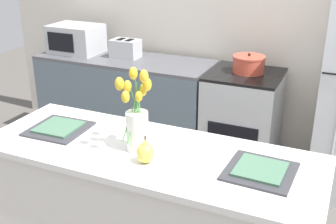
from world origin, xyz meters
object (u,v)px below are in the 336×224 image
(flower_vase, at_px, (137,120))
(cooking_pot, at_px, (249,64))
(pear_figurine, at_px, (146,152))
(toaster, at_px, (125,49))
(plate_setting_left, at_px, (59,128))
(plate_setting_right, at_px, (260,171))
(microwave, at_px, (76,39))
(stove_range, at_px, (242,123))

(flower_vase, distance_m, cooking_pot, 1.66)
(pear_figurine, bearing_deg, toaster, 122.32)
(plate_setting_left, distance_m, toaster, 1.68)
(plate_setting_right, bearing_deg, microwave, 143.92)
(plate_setting_right, bearing_deg, cooking_pot, 106.13)
(flower_vase, relative_size, cooking_pot, 1.60)
(stove_range, relative_size, cooking_pot, 3.31)
(stove_range, distance_m, flower_vase, 1.74)
(stove_range, distance_m, cooking_pot, 0.52)
(stove_range, bearing_deg, plate_setting_right, -73.10)
(stove_range, xyz_separation_m, cooking_pot, (0.01, 0.03, 0.52))
(pear_figurine, height_order, toaster, toaster)
(flower_vase, xyz_separation_m, pear_figurine, (0.10, -0.11, -0.11))
(cooking_pot, bearing_deg, plate_setting_left, -113.22)
(stove_range, xyz_separation_m, plate_setting_left, (-0.68, -1.59, 0.48))
(stove_range, xyz_separation_m, plate_setting_right, (0.48, -1.59, 0.48))
(cooking_pot, bearing_deg, toaster, -179.55)
(plate_setting_right, relative_size, microwave, 0.68)
(plate_setting_left, xyz_separation_m, cooking_pot, (0.70, 1.62, 0.04))
(plate_setting_left, xyz_separation_m, plate_setting_right, (1.16, 0.00, 0.00))
(stove_range, height_order, toaster, toaster)
(stove_range, xyz_separation_m, pear_figurine, (-0.05, -1.72, 0.53))
(pear_figurine, relative_size, plate_setting_right, 0.45)
(microwave, bearing_deg, flower_vase, -46.35)
(pear_figurine, relative_size, plate_setting_left, 0.45)
(flower_vase, xyz_separation_m, toaster, (-1.00, 1.64, -0.10))
(stove_range, distance_m, plate_setting_right, 1.73)
(toaster, bearing_deg, plate_setting_left, -73.58)
(flower_vase, xyz_separation_m, plate_setting_left, (-0.53, 0.03, -0.16))
(microwave, bearing_deg, pear_figurine, -46.34)
(plate_setting_left, relative_size, plate_setting_right, 1.00)
(plate_setting_right, distance_m, cooking_pot, 1.69)
(flower_vase, height_order, cooking_pot, flower_vase)
(toaster, xyz_separation_m, microwave, (-0.54, -0.03, 0.05))
(toaster, height_order, cooking_pot, toaster)
(pear_figurine, bearing_deg, flower_vase, 133.67)
(plate_setting_right, height_order, toaster, toaster)
(stove_range, relative_size, toaster, 3.22)
(cooking_pot, distance_m, microwave, 1.71)
(flower_vase, height_order, toaster, flower_vase)
(flower_vase, distance_m, plate_setting_left, 0.55)
(pear_figurine, height_order, plate_setting_left, pear_figurine)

